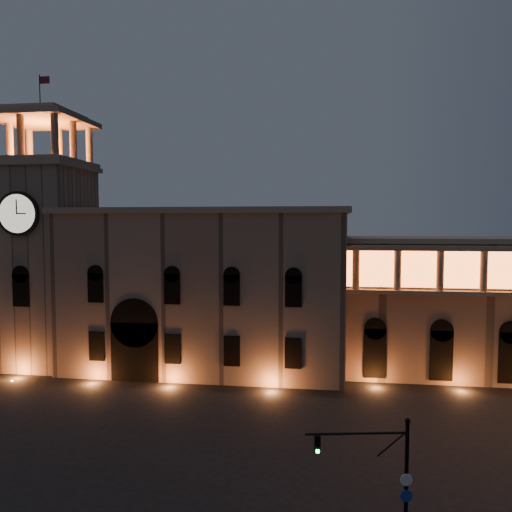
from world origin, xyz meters
name	(u,v)px	position (x,y,z in m)	size (l,w,h in m)	color
ground	(159,461)	(0.00, 0.00, 0.00)	(160.00, 160.00, 0.00)	black
government_building	(206,289)	(-2.08, 21.93, 8.77)	(30.80, 12.80, 17.60)	#866A57
clock_tower	(44,254)	(-20.50, 20.98, 12.50)	(9.80, 9.80, 32.40)	#866A57
traffic_light	(388,487)	(14.01, -8.14, 3.66)	(5.01, 1.21, 6.96)	black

